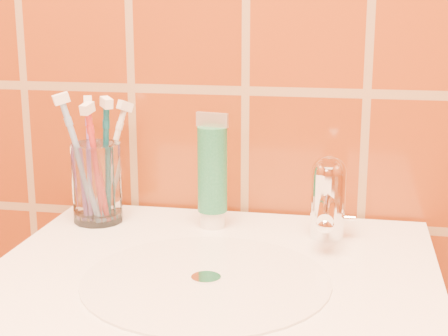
# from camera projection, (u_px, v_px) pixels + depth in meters

# --- Properties ---
(glass_tumbler) EXTENTS (0.08, 0.08, 0.12)m
(glass_tumbler) POSITION_uv_depth(u_px,v_px,m) (97.00, 183.00, 1.03)
(glass_tumbler) COLOR white
(glass_tumbler) RESTS_ON pedestal_sink
(toothpaste_tube) EXTENTS (0.05, 0.04, 0.17)m
(toothpaste_tube) POSITION_uv_depth(u_px,v_px,m) (212.00, 174.00, 1.00)
(toothpaste_tube) COLOR white
(toothpaste_tube) RESTS_ON pedestal_sink
(faucet) EXTENTS (0.05, 0.11, 0.12)m
(faucet) POSITION_uv_depth(u_px,v_px,m) (328.00, 195.00, 0.95)
(faucet) COLOR white
(faucet) RESTS_ON pedestal_sink
(toothbrush_0) EXTENTS (0.12, 0.11, 0.21)m
(toothbrush_0) POSITION_uv_depth(u_px,v_px,m) (81.00, 161.00, 1.00)
(toothbrush_0) COLOR #7DA6DE
(toothbrush_0) RESTS_ON glass_tumbler
(toothbrush_1) EXTENTS (0.09, 0.15, 0.21)m
(toothbrush_1) POSITION_uv_depth(u_px,v_px,m) (90.00, 159.00, 1.05)
(toothbrush_1) COLOR #7D4BA1
(toothbrush_1) RESTS_ON glass_tumbler
(toothbrush_2) EXTENTS (0.05, 0.10, 0.20)m
(toothbrush_2) POSITION_uv_depth(u_px,v_px,m) (96.00, 165.00, 1.00)
(toothbrush_2) COLOR #B42726
(toothbrush_2) RESTS_ON glass_tumbler
(toothbrush_3) EXTENTS (0.13, 0.15, 0.20)m
(toothbrush_3) POSITION_uv_depth(u_px,v_px,m) (110.00, 161.00, 1.05)
(toothbrush_3) COLOR silver
(toothbrush_3) RESTS_ON glass_tumbler
(toothbrush_4) EXTENTS (0.08, 0.08, 0.20)m
(toothbrush_4) POSITION_uv_depth(u_px,v_px,m) (106.00, 161.00, 1.02)
(toothbrush_4) COLOR #0B4F60
(toothbrush_4) RESTS_ON glass_tumbler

